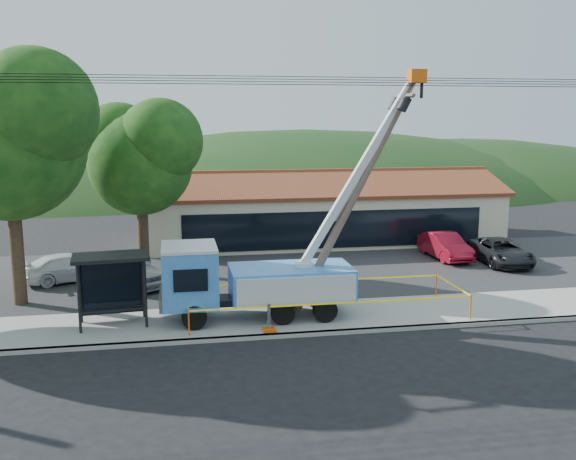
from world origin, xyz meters
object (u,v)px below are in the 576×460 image
(bus_shelter, at_px, (111,273))
(car_white, at_px, (72,282))
(utility_truck, at_px, (252,277))
(car_dark, at_px, (500,265))
(car_red, at_px, (444,260))
(leaning_pole, at_px, (360,185))
(car_silver, at_px, (127,287))

(bus_shelter, bearing_deg, car_white, 103.92)
(utility_truck, xyz_separation_m, car_dark, (14.50, 7.12, -1.79))
(car_red, relative_size, car_dark, 0.90)
(leaning_pole, distance_m, car_dark, 13.52)
(car_red, height_order, car_dark, car_red)
(leaning_pole, distance_m, car_white, 15.38)
(car_red, distance_m, car_white, 20.09)
(car_red, height_order, car_white, car_red)
(bus_shelter, distance_m, car_silver, 6.29)
(car_silver, xyz_separation_m, car_white, (-2.75, 1.35, 0.00))
(utility_truck, relative_size, car_white, 2.26)
(car_dark, bearing_deg, leaning_pole, -141.10)
(car_white, distance_m, car_dark, 22.53)
(leaning_pole, bearing_deg, utility_truck, -179.91)
(utility_truck, distance_m, car_dark, 16.25)
(car_red, bearing_deg, car_silver, -173.55)
(utility_truck, bearing_deg, bus_shelter, 177.99)
(car_silver, bearing_deg, bus_shelter, -125.88)
(leaning_pole, bearing_deg, car_white, 148.96)
(car_dark, bearing_deg, car_white, -176.87)
(leaning_pole, relative_size, car_red, 2.19)
(car_silver, bearing_deg, leaning_pole, -67.12)
(car_red, bearing_deg, utility_truck, -146.24)
(bus_shelter, height_order, car_dark, bus_shelter)
(car_silver, relative_size, car_red, 1.13)
(utility_truck, distance_m, car_white, 11.09)
(car_silver, distance_m, car_red, 17.52)
(utility_truck, relative_size, bus_shelter, 3.48)
(bus_shelter, distance_m, car_dark, 21.17)
(utility_truck, bearing_deg, car_red, 36.31)
(car_white, height_order, car_dark, car_dark)
(bus_shelter, height_order, car_white, bus_shelter)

